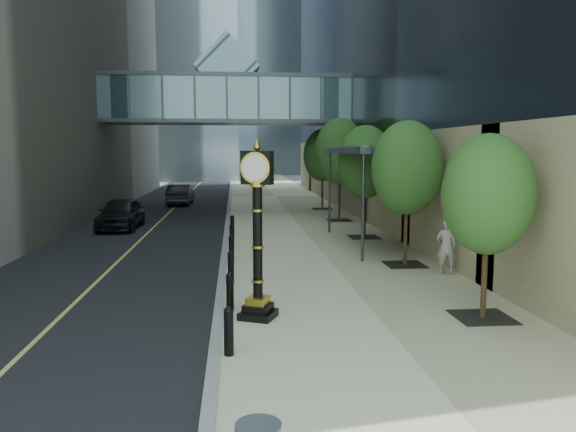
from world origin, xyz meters
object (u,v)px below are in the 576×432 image
Objects in this scene: pedestrian at (446,247)px; car_far at (181,195)px; street_clock at (258,244)px; car_near at (121,213)px.

car_far is (-11.23, 25.62, -0.20)m from pedestrian.
street_clock is at bearing 41.50° from pedestrian.
street_clock is 30.37m from car_far.
pedestrian is at bearing 115.15° from car_far.
car_near is 13.27m from car_far.
car_near is at bearing 135.56° from street_clock.
street_clock reaches higher than pedestrian.
street_clock is 7.89m from pedestrian.
car_near is at bearing -35.92° from pedestrian.
pedestrian is 18.13m from car_near.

